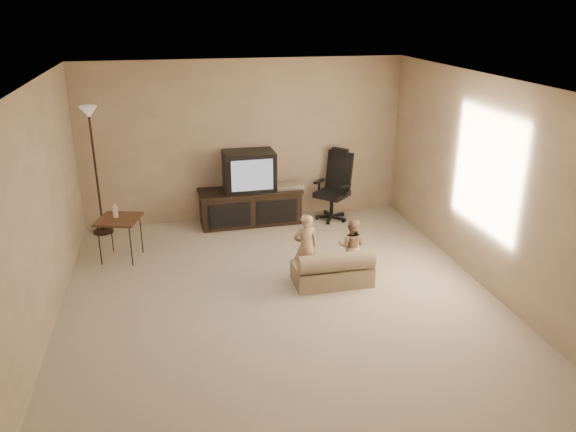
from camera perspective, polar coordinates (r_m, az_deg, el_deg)
The scene contains 9 objects.
floor at distance 6.69m, azimuth -0.83°, elevation -8.31°, with size 5.50×5.50×0.00m, color #C1B599.
room_shell at distance 6.10m, azimuth -0.90°, elevation 4.26°, with size 5.50×5.50×5.50m.
tv_stand at distance 8.76m, azimuth -3.85°, elevation 2.28°, with size 1.63×0.64×1.15m.
office_chair at distance 8.97m, azimuth 4.71°, elevation 2.21°, with size 0.73×0.73×1.13m.
side_table at distance 7.78m, azimuth -16.85°, elevation -0.34°, with size 0.66×0.66×0.79m.
floor_lamp at distance 8.56m, azimuth -19.27°, elevation 7.08°, with size 0.30×0.30×1.91m.
child_sofa at distance 6.93m, azimuth 4.61°, elevation -5.51°, with size 0.95×0.55×0.46m.
toddler_left at distance 6.96m, azimuth 1.80°, elevation -3.17°, with size 0.31×0.23×0.86m, color tan.
toddler_right at distance 7.17m, azimuth 6.46°, elevation -3.08°, with size 0.36×0.20×0.73m, color tan.
Camera 1 is at (-1.14, -5.73, 3.25)m, focal length 35.00 mm.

